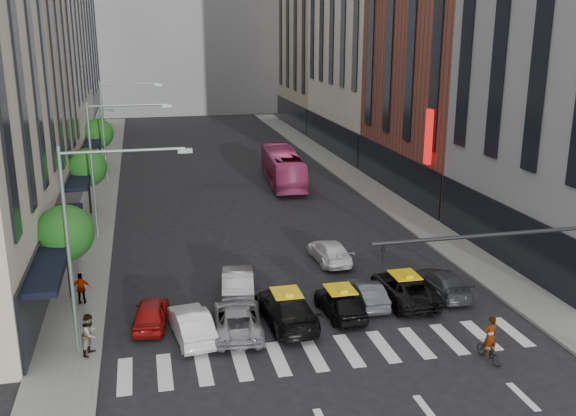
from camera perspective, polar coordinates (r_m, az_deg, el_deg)
ground at (r=27.62m, az=5.22°, el=-14.08°), size 160.00×160.00×0.00m
sidewalk_left at (r=54.55m, az=-16.52°, el=0.68°), size 3.00×96.00×0.15m
sidewalk_right at (r=57.72m, az=6.87°, el=2.05°), size 3.00×96.00×0.15m
building_left_b at (r=51.54m, az=-23.95°, el=12.60°), size 8.00×16.00×24.00m
building_left_d at (r=88.16m, az=-19.80°, el=15.80°), size 8.00×18.00×30.00m
building_right_b at (r=55.49m, az=13.94°, el=14.65°), size 8.00×18.00×26.00m
building_right_d at (r=91.09m, az=2.88°, el=16.02°), size 8.00×18.00×28.00m
tree_near at (r=34.44m, az=-19.18°, el=-2.11°), size 2.88×2.88×4.95m
tree_mid at (r=49.87m, az=-17.42°, el=3.45°), size 2.88×2.88×4.95m
tree_far at (r=65.58m, az=-16.49°, el=6.37°), size 2.88×2.88×4.95m
streetlamp_near at (r=27.90m, az=-17.20°, el=-1.21°), size 5.38×0.25×9.00m
streetlamp_mid at (r=43.45m, az=-15.88°, el=4.85°), size 5.38×0.25×9.00m
streetlamp_far at (r=59.24m, az=-15.25°, el=7.71°), size 5.38×0.25×9.00m
traffic_signal at (r=28.17m, az=21.21°, el=-4.50°), size 10.10×0.20×6.00m
liberty_sign at (r=47.90m, az=12.39°, el=6.19°), size 0.30×0.70×4.00m
car_red at (r=31.50m, az=-12.08°, el=-9.11°), size 2.03×3.95×1.29m
car_white_front at (r=29.96m, az=-8.60°, el=-10.14°), size 2.04×4.46×1.42m
car_silver at (r=30.26m, az=-4.54°, el=-9.79°), size 2.70×5.07×1.35m
taxi_left at (r=31.02m, az=-0.13°, el=-8.88°), size 2.47×5.44×1.54m
taxi_center at (r=31.88m, az=4.65°, el=-8.38°), size 1.91×4.15×1.38m
car_grey_mid at (r=33.27m, az=6.98°, el=-7.52°), size 1.34×3.75×1.23m
taxi_right at (r=33.97m, az=10.28°, el=-7.01°), size 2.34×5.05×1.40m
car_grey_curb at (r=35.23m, az=13.54°, el=-6.45°), size 1.88×4.49×1.30m
car_row2_left at (r=34.10m, az=-4.49°, el=-6.58°), size 2.23×4.81×1.53m
car_row2_right at (r=38.88m, az=3.70°, el=-3.86°), size 1.97×4.55×1.30m
bus at (r=57.54m, az=-0.46°, el=3.64°), size 3.46×11.35×3.11m
motorcycle at (r=29.20m, az=17.41°, el=-12.10°), size 0.76×1.67×0.85m
rider at (r=28.62m, az=17.63°, el=-9.75°), size 0.71×0.51×1.80m
pedestrian_near at (r=29.16m, az=-17.19°, el=-10.67°), size 1.01×1.11×1.86m
pedestrian_far at (r=34.30m, az=-17.89°, el=-6.83°), size 0.97×0.44×1.64m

